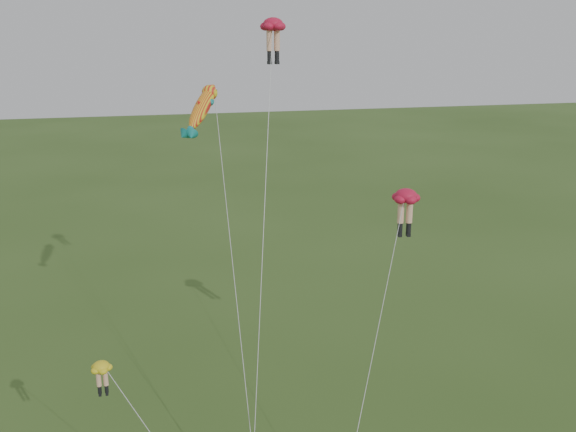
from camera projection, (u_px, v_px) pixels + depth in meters
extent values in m
ellipsoid|color=red|center=(273.00, 24.00, 32.08)|extent=(1.55, 1.55, 0.67)
cylinder|color=#F5B191|center=(269.00, 40.00, 32.22)|extent=(0.30, 0.30, 1.02)
cylinder|color=black|center=(270.00, 56.00, 32.44)|extent=(0.23, 0.23, 0.51)
cube|color=black|center=(270.00, 63.00, 32.53)|extent=(0.22, 0.32, 0.15)
cylinder|color=#F5B191|center=(277.00, 40.00, 32.38)|extent=(0.30, 0.30, 1.02)
cylinder|color=black|center=(277.00, 56.00, 32.60)|extent=(0.23, 0.23, 0.51)
cube|color=black|center=(277.00, 63.00, 32.69)|extent=(0.22, 0.32, 0.15)
cylinder|color=silver|center=(262.00, 263.00, 30.52)|extent=(3.20, 9.24, 22.52)
ellipsoid|color=red|center=(406.00, 196.00, 34.52)|extent=(1.79, 1.79, 0.79)
cylinder|color=#F5B191|center=(401.00, 212.00, 34.77)|extent=(0.35, 0.35, 1.20)
cylinder|color=black|center=(400.00, 228.00, 35.02)|extent=(0.27, 0.27, 0.60)
cube|color=black|center=(400.00, 235.00, 35.13)|extent=(0.25, 0.37, 0.17)
cylinder|color=#F5B191|center=(409.00, 212.00, 34.80)|extent=(0.35, 0.35, 1.20)
cylinder|color=black|center=(409.00, 228.00, 35.06)|extent=(0.27, 0.27, 0.60)
cube|color=black|center=(408.00, 235.00, 35.17)|extent=(0.25, 0.37, 0.17)
cylinder|color=silver|center=(374.00, 346.00, 31.74)|extent=(6.28, 8.45, 13.72)
ellipsoid|color=yellow|center=(101.00, 366.00, 25.72)|extent=(0.90, 0.90, 0.44)
cylinder|color=#F5B191|center=(99.00, 378.00, 25.84)|extent=(0.20, 0.20, 0.68)
cylinder|color=black|center=(100.00, 390.00, 25.98)|extent=(0.15, 0.15, 0.34)
cube|color=black|center=(100.00, 394.00, 26.04)|extent=(0.11, 0.20, 0.10)
cylinder|color=#F5B191|center=(106.00, 378.00, 25.90)|extent=(0.20, 0.20, 0.68)
cylinder|color=black|center=(107.00, 389.00, 26.05)|extent=(0.15, 0.15, 0.34)
cube|color=black|center=(107.00, 393.00, 26.11)|extent=(0.11, 0.20, 0.10)
ellipsoid|color=yellow|center=(202.00, 107.00, 34.08)|extent=(2.58, 3.26, 2.77)
sphere|color=yellow|center=(202.00, 107.00, 34.08)|extent=(1.45, 1.55, 1.26)
cone|color=#127A7A|center=(202.00, 107.00, 34.08)|extent=(1.22, 1.35, 1.22)
cone|color=#127A7A|center=(202.00, 107.00, 34.08)|extent=(1.22, 1.35, 1.22)
cone|color=#127A7A|center=(202.00, 107.00, 34.08)|extent=(0.69, 0.76, 0.68)
cone|color=#127A7A|center=(202.00, 107.00, 34.08)|extent=(0.69, 0.76, 0.68)
cone|color=red|center=(202.00, 107.00, 34.08)|extent=(0.73, 0.79, 0.66)
cylinder|color=silver|center=(230.00, 304.00, 31.40)|extent=(0.83, 11.40, 18.00)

